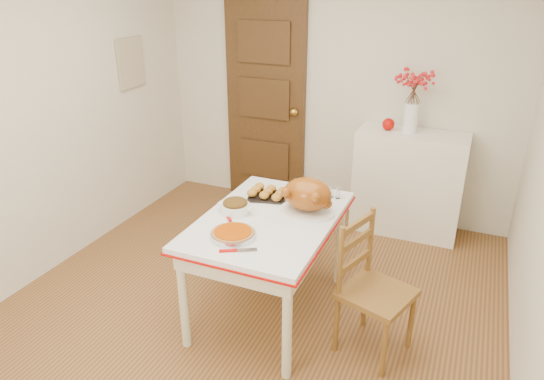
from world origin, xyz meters
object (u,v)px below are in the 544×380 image
at_px(sideboard, 408,183).
at_px(turkey_platter, 307,196).
at_px(kitchen_table, 269,265).
at_px(pumpkin_pie, 233,233).
at_px(chair_oak, 377,291).

height_order(sideboard, turkey_platter, turkey_platter).
relative_size(sideboard, kitchen_table, 0.76).
xyz_separation_m(turkey_platter, pumpkin_pie, (-0.31, -0.51, -0.10)).
height_order(turkey_platter, pumpkin_pie, turkey_platter).
bearing_deg(sideboard, pumpkin_pie, -111.44).
relative_size(chair_oak, turkey_platter, 2.34).
bearing_deg(pumpkin_pie, turkey_platter, 59.06).
height_order(sideboard, kitchen_table, sideboard).
height_order(sideboard, chair_oak, sideboard).
relative_size(kitchen_table, chair_oak, 1.40).
xyz_separation_m(sideboard, pumpkin_pie, (-0.78, -1.99, 0.30)).
distance_m(sideboard, turkey_platter, 1.60).
bearing_deg(kitchen_table, turkey_platter, 39.10).
distance_m(kitchen_table, chair_oak, 0.79).
bearing_deg(pumpkin_pie, kitchen_table, 74.18).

